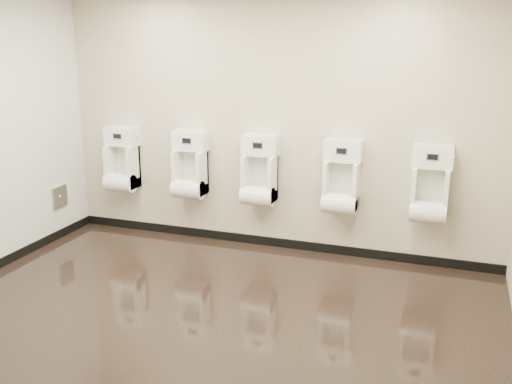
% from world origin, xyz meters
% --- Properties ---
extents(ground, '(5.00, 3.50, 0.00)m').
position_xyz_m(ground, '(0.00, 0.00, 0.00)').
color(ground, black).
rests_on(ground, ground).
extents(back_wall, '(5.00, 0.02, 2.80)m').
position_xyz_m(back_wall, '(0.00, 1.75, 1.40)').
color(back_wall, beige).
rests_on(back_wall, ground).
extents(front_wall, '(5.00, 0.02, 2.80)m').
position_xyz_m(front_wall, '(0.00, -1.75, 1.40)').
color(front_wall, beige).
rests_on(front_wall, ground).
extents(skirting_back, '(5.00, 0.02, 0.10)m').
position_xyz_m(skirting_back, '(0.00, 1.74, 0.05)').
color(skirting_back, black).
rests_on(skirting_back, ground).
extents(access_panel, '(0.04, 0.25, 0.25)m').
position_xyz_m(access_panel, '(-2.48, 1.20, 0.50)').
color(access_panel, '#9E9EA3').
rests_on(access_panel, left_wall).
extents(urinal_0, '(0.41, 0.31, 0.76)m').
position_xyz_m(urinal_0, '(-1.86, 1.61, 0.86)').
color(urinal_0, white).
rests_on(urinal_0, back_wall).
extents(urinal_1, '(0.41, 0.31, 0.76)m').
position_xyz_m(urinal_1, '(-0.96, 1.61, 0.86)').
color(urinal_1, white).
rests_on(urinal_1, back_wall).
extents(urinal_2, '(0.41, 0.31, 0.76)m').
position_xyz_m(urinal_2, '(-0.11, 1.61, 0.86)').
color(urinal_2, white).
rests_on(urinal_2, back_wall).
extents(urinal_3, '(0.41, 0.31, 0.76)m').
position_xyz_m(urinal_3, '(0.80, 1.61, 0.86)').
color(urinal_3, white).
rests_on(urinal_3, back_wall).
extents(urinal_4, '(0.41, 0.31, 0.76)m').
position_xyz_m(urinal_4, '(1.70, 1.61, 0.86)').
color(urinal_4, white).
rests_on(urinal_4, back_wall).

